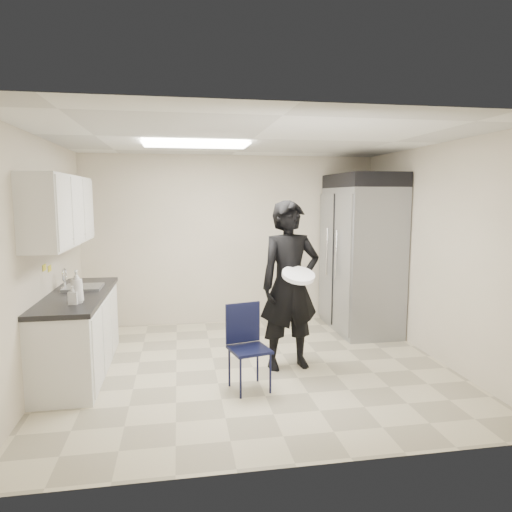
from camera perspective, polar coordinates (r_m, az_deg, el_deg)
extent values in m
plane|color=#C2B898|center=(5.46, -0.40, -13.74)|extent=(4.50, 4.50, 0.00)
plane|color=silver|center=(5.13, -0.43, 14.44)|extent=(4.50, 4.50, 0.00)
plane|color=beige|center=(7.11, -3.01, 1.99)|extent=(4.50, 0.00, 4.50)
plane|color=beige|center=(5.27, -25.34, -0.63)|extent=(0.00, 4.00, 4.00)
plane|color=beige|center=(5.93, 21.58, 0.39)|extent=(0.00, 4.00, 4.00)
cube|color=white|center=(5.46, -7.53, 13.64)|extent=(1.20, 0.60, 0.02)
cube|color=silver|center=(5.57, -21.26, -9.18)|extent=(0.60, 1.90, 0.86)
cube|color=black|center=(5.46, -21.49, -4.60)|extent=(0.64, 1.95, 0.05)
cube|color=gray|center=(5.70, -20.78, -4.23)|extent=(0.42, 0.40, 0.14)
cylinder|color=silver|center=(5.71, -22.82, -2.76)|extent=(0.02, 0.02, 0.24)
cube|color=silver|center=(5.38, -23.28, 5.25)|extent=(0.35, 1.80, 0.75)
cube|color=black|center=(6.52, -21.39, 3.82)|extent=(0.22, 0.30, 0.35)
cube|color=yellow|center=(5.37, -24.94, -1.33)|extent=(0.00, 0.12, 0.07)
cube|color=yellow|center=(5.57, -24.39, -1.43)|extent=(0.00, 0.12, 0.07)
cube|color=gray|center=(6.90, 13.01, -0.44)|extent=(0.80, 1.35, 2.10)
cube|color=black|center=(6.84, 13.29, 9.14)|extent=(0.80, 1.35, 0.20)
cube|color=black|center=(4.74, -0.83, -11.62)|extent=(0.46, 0.46, 0.85)
imported|color=black|center=(5.23, 4.24, -3.69)|extent=(0.77, 0.56, 1.93)
cylinder|color=white|center=(4.98, 5.32, -2.40)|extent=(0.40, 0.40, 0.05)
imported|color=white|center=(4.92, -21.50, -3.58)|extent=(0.14, 0.14, 0.34)
imported|color=silver|center=(4.89, -21.91, -4.52)|extent=(0.09, 0.09, 0.19)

